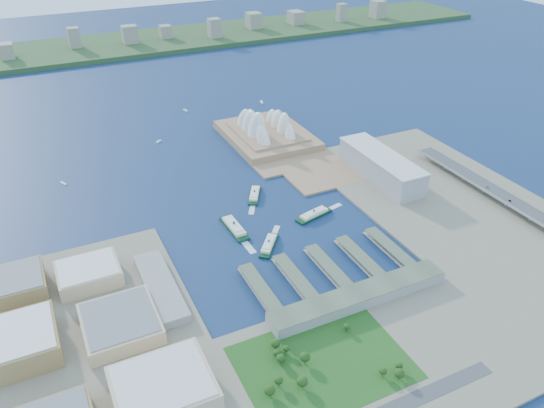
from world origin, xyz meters
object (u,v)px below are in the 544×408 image
ferry_c (269,243)px  ferry_d (314,213)px  ferry_b (255,193)px  car_c (487,187)px  opera_house (267,121)px  ferry_a (234,226)px  toaster_building (381,166)px  car_b (510,201)px

ferry_c → ferry_d: bearing=-117.8°
ferry_b → car_c: car_c is taller
opera_house → ferry_b: bearing=-120.2°
ferry_a → ferry_b: ferry_a is taller
opera_house → ferry_d: 255.02m
car_c → toaster_building: bearing=-46.9°
toaster_building → car_c: 147.83m
ferry_d → ferry_b: bearing=16.7°
toaster_building → car_b: bearing=-55.6°
toaster_building → ferry_b: toaster_building is taller
ferry_c → car_c: (321.76, -23.75, 10.71)m
ferry_d → car_b: (239.88, -98.77, 10.39)m
ferry_c → ferry_d: size_ratio=0.93×
ferry_c → car_c: bearing=-145.3°
opera_house → car_c: (191.00, -307.83, -16.50)m
car_b → ferry_b: bearing=-32.0°
ferry_c → car_c: 322.81m
ferry_c → toaster_building: bearing=-120.2°
opera_house → ferry_c: opera_house is taller
ferry_d → car_c: car_c is taller
car_c → ferry_a: bearing=-12.4°
car_c → ferry_c: bearing=-4.2°
car_b → ferry_a: bearing=-18.5°
toaster_building → car_c: (101.00, -107.83, -5.00)m
ferry_a → ferry_c: (23.65, -52.08, -0.98)m
ferry_d → car_c: bearing=-118.0°
ferry_d → car_c: size_ratio=12.20×
ferry_b → car_c: (288.55, -140.32, 10.66)m
ferry_d → toaster_building: bearing=-84.9°
ferry_b → car_c: bearing=3.9°
ferry_b → ferry_d: ferry_d is taller
car_c → opera_house: bearing=-58.2°
ferry_a → car_c: size_ratio=13.72×
ferry_c → ferry_d: 89.14m
toaster_building → ferry_a: toaster_building is taller
opera_house → car_c: 362.65m
ferry_a → car_b: car_b is taller
opera_house → ferry_c: 313.91m
opera_house → ferry_a: opera_house is taller
ferry_b → car_c: size_ratio=11.51×
ferry_a → ferry_c: 57.20m
car_b → ferry_c: bearing=-11.2°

